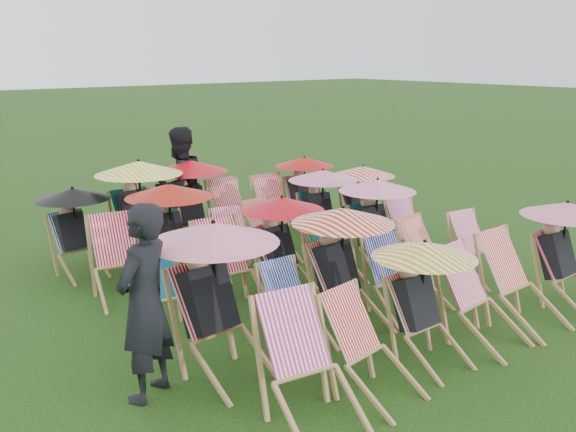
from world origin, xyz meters
TOP-DOWN VIEW (x-y plane):
  - ground at (0.00, 0.00)m, footprint 100.00×100.00m
  - deckchair_0 at (-1.96, -2.27)m, footprint 0.79×1.01m
  - deckchair_1 at (-1.26, -2.28)m, footprint 0.72×0.92m
  - deckchair_2 at (-0.40, -2.14)m, footprint 1.00×1.04m
  - deckchair_3 at (0.39, -2.23)m, footprint 0.73×0.96m
  - deckchair_4 at (1.12, -2.25)m, footprint 0.68×0.95m
  - deckchair_5 at (2.03, -2.25)m, footprint 1.05×1.10m
  - deckchair_6 at (-2.08, -1.11)m, footprint 1.21×1.29m
  - deckchair_7 at (-1.13, -1.08)m, footprint 0.57×0.79m
  - deckchair_8 at (-0.44, -1.08)m, footprint 1.12×1.19m
  - deckchair_9 at (0.30, -1.15)m, footprint 0.71×0.88m
  - deckchair_10 at (1.07, -1.08)m, footprint 0.75×0.96m
  - deckchair_11 at (2.01, -1.08)m, footprint 0.65×0.85m
  - deckchair_12 at (-2.06, 0.05)m, footprint 0.70×0.88m
  - deckchair_13 at (-1.10, 0.12)m, footprint 0.73×0.98m
  - deckchair_14 at (-0.38, 0.06)m, footprint 1.04×1.13m
  - deckchair_15 at (0.45, 0.06)m, footprint 0.63×0.82m
  - deckchair_16 at (1.24, 0.06)m, footprint 1.06×1.13m
  - deckchair_17 at (1.92, 0.00)m, footprint 0.68×0.86m
  - deckchair_18 at (-1.98, 1.26)m, footprint 0.82×1.02m
  - deckchair_19 at (-1.29, 1.27)m, footprint 1.11×1.18m
  - deckchair_20 at (-0.35, 1.15)m, footprint 0.71×0.88m
  - deckchair_21 at (0.32, 1.26)m, footprint 0.63×0.84m
  - deckchair_22 at (1.24, 1.18)m, footprint 1.04×1.11m
  - deckchair_23 at (2.11, 1.19)m, footprint 1.01×1.07m
  - deckchair_24 at (-2.07, 2.46)m, footprint 1.00×1.05m
  - deckchair_25 at (-1.15, 2.37)m, footprint 1.23×1.27m
  - deckchair_26 at (-0.26, 2.48)m, footprint 1.15×1.21m
  - deckchair_27 at (0.48, 2.37)m, footprint 0.66×0.91m
  - deckchair_28 at (1.29, 2.39)m, footprint 0.74×0.94m
  - deckchair_29 at (1.94, 2.45)m, footprint 1.01×1.08m
  - person_left at (-2.79, -1.06)m, footprint 0.76×0.67m
  - person_rear at (-0.24, 2.88)m, footprint 1.02×0.87m

SIDE VIEW (x-z plane):
  - ground at x=0.00m, z-range 0.00..0.00m
  - deckchair_15 at x=0.45m, z-range 0.00..0.84m
  - deckchair_7 at x=-1.13m, z-range 0.00..0.84m
  - deckchair_17 at x=1.92m, z-range 0.00..0.85m
  - deckchair_20 at x=-0.35m, z-range 0.00..0.85m
  - deckchair_12 at x=-2.06m, z-range 0.00..0.86m
  - deckchair_9 at x=0.30m, z-range 0.00..0.86m
  - deckchair_21 at x=0.32m, z-range 0.00..0.87m
  - deckchair_11 at x=2.01m, z-range 0.00..0.87m
  - deckchair_1 at x=-1.26m, z-range 0.00..0.92m
  - deckchair_28 at x=1.29m, z-range 0.00..0.94m
  - deckchair_10 at x=1.07m, z-range 0.00..0.95m
  - deckchair_3 at x=0.39m, z-range 0.00..0.98m
  - deckchair_27 at x=0.48m, z-range 0.00..0.98m
  - deckchair_18 at x=-1.98m, z-range 0.00..0.99m
  - deckchair_0 at x=-1.96m, z-range 0.00..1.01m
  - deckchair_4 at x=1.12m, z-range 0.00..1.01m
  - deckchair_13 at x=-1.10m, z-range 0.00..1.02m
  - deckchair_24 at x=-2.07m, z-range 0.03..1.21m
  - deckchair_2 at x=-0.40m, z-range 0.03..1.22m
  - deckchair_23 at x=2.11m, z-range 0.03..1.23m
  - deckchair_29 at x=1.94m, z-range 0.03..1.23m
  - deckchair_22 at x=1.24m, z-range 0.03..1.26m
  - deckchair_14 at x=-0.38m, z-range 0.03..1.27m
  - deckchair_5 at x=2.03m, z-range 0.03..1.28m
  - deckchair_16 at x=1.24m, z-range 0.03..1.29m
  - deckchair_19 at x=-1.29m, z-range 0.04..1.36m
  - deckchair_8 at x=-0.44m, z-range 0.04..1.36m
  - deckchair_26 at x=-0.26m, z-range 0.04..1.40m
  - deckchair_6 at x=-2.08m, z-range 0.04..1.48m
  - deckchair_25 at x=-1.15m, z-range 0.04..1.50m
  - person_left at x=-2.79m, z-range 0.00..1.74m
  - person_rear at x=-0.24m, z-range 0.00..1.84m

